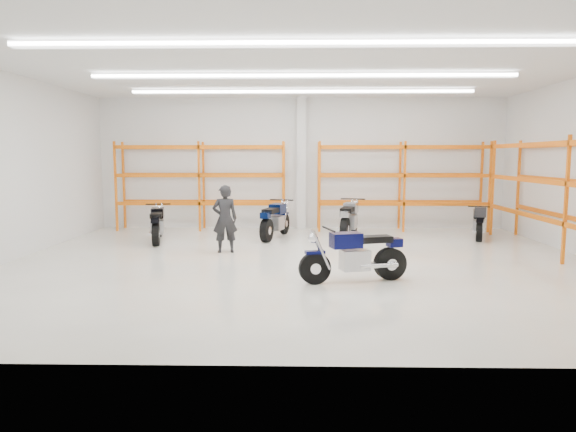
{
  "coord_description": "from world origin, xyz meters",
  "views": [
    {
      "loc": [
        -0.1,
        -11.91,
        2.51
      ],
      "look_at": [
        -0.35,
        0.5,
        1.06
      ],
      "focal_mm": 32.0,
      "sensor_mm": 36.0,
      "label": 1
    }
  ],
  "objects_px": {
    "motorcycle_back_c": "(349,220)",
    "motorcycle_back_d": "(479,223)",
    "structural_column": "(301,164)",
    "standing_man": "(225,219)",
    "motorcycle_back_b": "(275,221)",
    "motorcycle_back_a": "(157,225)",
    "motorcycle_main": "(358,256)"
  },
  "relations": [
    {
      "from": "motorcycle_main",
      "to": "motorcycle_back_b",
      "type": "xyz_separation_m",
      "value": [
        -1.93,
        5.44,
        0.02
      ]
    },
    {
      "from": "motorcycle_back_b",
      "to": "motorcycle_main",
      "type": "bearing_deg",
      "value": -70.45
    },
    {
      "from": "motorcycle_main",
      "to": "motorcycle_back_b",
      "type": "relative_size",
      "value": 0.97
    },
    {
      "from": "motorcycle_main",
      "to": "motorcycle_back_b",
      "type": "height_order",
      "value": "motorcycle_back_b"
    },
    {
      "from": "motorcycle_back_b",
      "to": "standing_man",
      "type": "relative_size",
      "value": 1.29
    },
    {
      "from": "motorcycle_back_b",
      "to": "motorcycle_back_d",
      "type": "height_order",
      "value": "motorcycle_back_b"
    },
    {
      "from": "structural_column",
      "to": "motorcycle_main",
      "type": "bearing_deg",
      "value": -81.73
    },
    {
      "from": "motorcycle_back_a",
      "to": "motorcycle_back_c",
      "type": "bearing_deg",
      "value": 9.92
    },
    {
      "from": "motorcycle_back_c",
      "to": "structural_column",
      "type": "bearing_deg",
      "value": 128.02
    },
    {
      "from": "motorcycle_main",
      "to": "standing_man",
      "type": "relative_size",
      "value": 1.25
    },
    {
      "from": "motorcycle_back_a",
      "to": "motorcycle_back_c",
      "type": "relative_size",
      "value": 0.94
    },
    {
      "from": "motorcycle_back_a",
      "to": "motorcycle_back_d",
      "type": "distance_m",
      "value": 9.65
    },
    {
      "from": "standing_man",
      "to": "motorcycle_back_d",
      "type": "bearing_deg",
      "value": -175.81
    },
    {
      "from": "motorcycle_back_d",
      "to": "structural_column",
      "type": "height_order",
      "value": "structural_column"
    },
    {
      "from": "motorcycle_main",
      "to": "standing_man",
      "type": "xyz_separation_m",
      "value": [
        -3.12,
        3.09,
        0.37
      ]
    },
    {
      "from": "structural_column",
      "to": "motorcycle_back_b",
      "type": "bearing_deg",
      "value": -110.87
    },
    {
      "from": "motorcycle_main",
      "to": "motorcycle_back_c",
      "type": "height_order",
      "value": "motorcycle_back_c"
    },
    {
      "from": "motorcycle_back_c",
      "to": "motorcycle_back_d",
      "type": "height_order",
      "value": "motorcycle_back_c"
    },
    {
      "from": "motorcycle_main",
      "to": "motorcycle_back_d",
      "type": "distance_m",
      "value": 6.9
    },
    {
      "from": "motorcycle_main",
      "to": "motorcycle_back_c",
      "type": "xyz_separation_m",
      "value": [
        0.37,
        5.72,
        0.03
      ]
    },
    {
      "from": "motorcycle_back_c",
      "to": "structural_column",
      "type": "distance_m",
      "value": 2.95
    },
    {
      "from": "motorcycle_back_a",
      "to": "structural_column",
      "type": "bearing_deg",
      "value": 34.27
    },
    {
      "from": "motorcycle_back_d",
      "to": "structural_column",
      "type": "distance_m",
      "value": 6.07
    },
    {
      "from": "motorcycle_main",
      "to": "motorcycle_back_d",
      "type": "height_order",
      "value": "motorcycle_main"
    },
    {
      "from": "motorcycle_back_a",
      "to": "standing_man",
      "type": "distance_m",
      "value": 2.79
    },
    {
      "from": "motorcycle_back_b",
      "to": "structural_column",
      "type": "bearing_deg",
      "value": 69.13
    },
    {
      "from": "motorcycle_back_b",
      "to": "motorcycle_back_d",
      "type": "relative_size",
      "value": 1.15
    },
    {
      "from": "motorcycle_main",
      "to": "motorcycle_back_d",
      "type": "relative_size",
      "value": 1.12
    },
    {
      "from": "motorcycle_back_a",
      "to": "standing_man",
      "type": "height_order",
      "value": "standing_man"
    },
    {
      "from": "motorcycle_main",
      "to": "motorcycle_back_a",
      "type": "height_order",
      "value": "motorcycle_main"
    },
    {
      "from": "motorcycle_back_d",
      "to": "motorcycle_main",
      "type": "bearing_deg",
      "value": -128.29
    },
    {
      "from": "motorcycle_back_b",
      "to": "structural_column",
      "type": "height_order",
      "value": "structural_column"
    }
  ]
}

